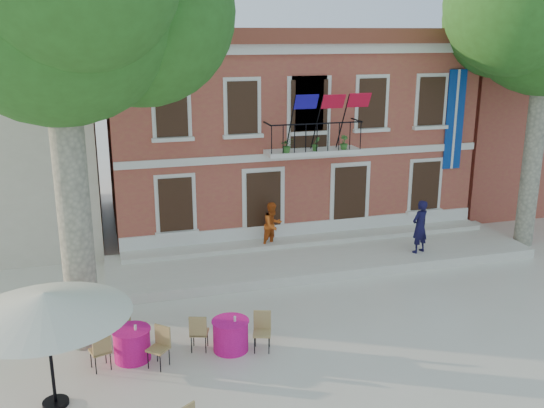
{
  "coord_description": "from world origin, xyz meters",
  "views": [
    {
      "loc": [
        -4.85,
        -13.33,
        7.35
      ],
      "look_at": [
        -0.01,
        3.5,
        2.39
      ],
      "focal_mm": 40.0,
      "sensor_mm": 36.0,
      "label": 1
    }
  ],
  "objects_px": {
    "pedestrian_navy": "(420,227)",
    "cafe_table_3": "(231,334)",
    "patio_umbrella": "(45,304)",
    "pedestrian_orange": "(273,225)",
    "cafe_table_0": "(132,343)",
    "plane_tree_west": "(54,0)"
  },
  "relations": [
    {
      "from": "patio_umbrella",
      "to": "plane_tree_west",
      "type": "bearing_deg",
      "value": 76.89
    },
    {
      "from": "cafe_table_0",
      "to": "pedestrian_orange",
      "type": "bearing_deg",
      "value": 48.37
    },
    {
      "from": "plane_tree_west",
      "to": "patio_umbrella",
      "type": "height_order",
      "value": "plane_tree_west"
    },
    {
      "from": "patio_umbrella",
      "to": "cafe_table_3",
      "type": "distance_m",
      "value": 4.49
    },
    {
      "from": "plane_tree_west",
      "to": "patio_umbrella",
      "type": "bearing_deg",
      "value": -103.11
    },
    {
      "from": "patio_umbrella",
      "to": "pedestrian_orange",
      "type": "distance_m",
      "value": 9.78
    },
    {
      "from": "cafe_table_0",
      "to": "cafe_table_3",
      "type": "distance_m",
      "value": 2.3
    },
    {
      "from": "patio_umbrella",
      "to": "cafe_table_3",
      "type": "height_order",
      "value": "patio_umbrella"
    },
    {
      "from": "plane_tree_west",
      "to": "cafe_table_3",
      "type": "height_order",
      "value": "plane_tree_west"
    },
    {
      "from": "plane_tree_west",
      "to": "cafe_table_3",
      "type": "xyz_separation_m",
      "value": [
        3.35,
        -1.31,
        -7.6
      ]
    },
    {
      "from": "pedestrian_orange",
      "to": "cafe_table_0",
      "type": "bearing_deg",
      "value": -157.89
    },
    {
      "from": "plane_tree_west",
      "to": "patio_umbrella",
      "type": "xyz_separation_m",
      "value": [
        -0.58,
        -2.49,
        -5.78
      ]
    },
    {
      "from": "pedestrian_navy",
      "to": "pedestrian_orange",
      "type": "distance_m",
      "value": 4.88
    },
    {
      "from": "patio_umbrella",
      "to": "pedestrian_navy",
      "type": "relative_size",
      "value": 1.88
    },
    {
      "from": "pedestrian_orange",
      "to": "cafe_table_0",
      "type": "height_order",
      "value": "pedestrian_orange"
    },
    {
      "from": "plane_tree_west",
      "to": "cafe_table_0",
      "type": "relative_size",
      "value": 5.96
    },
    {
      "from": "pedestrian_navy",
      "to": "cafe_table_3",
      "type": "distance_m",
      "value": 8.38
    },
    {
      "from": "cafe_table_3",
      "to": "cafe_table_0",
      "type": "bearing_deg",
      "value": 174.84
    },
    {
      "from": "pedestrian_orange",
      "to": "cafe_table_0",
      "type": "xyz_separation_m",
      "value": [
        -5.04,
        -5.67,
        -0.66
      ]
    },
    {
      "from": "patio_umbrella",
      "to": "pedestrian_navy",
      "type": "xyz_separation_m",
      "value": [
        11.21,
        5.27,
        -1.05
      ]
    },
    {
      "from": "pedestrian_navy",
      "to": "cafe_table_0",
      "type": "xyz_separation_m",
      "value": [
        -9.57,
        -3.88,
        -0.76
      ]
    },
    {
      "from": "patio_umbrella",
      "to": "cafe_table_0",
      "type": "bearing_deg",
      "value": 40.34
    }
  ]
}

